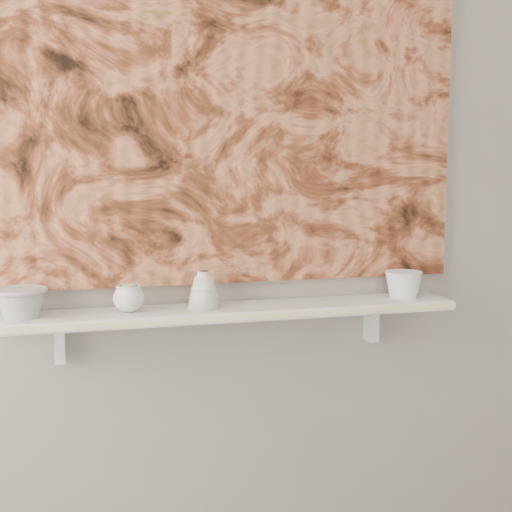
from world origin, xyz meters
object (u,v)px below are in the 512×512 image
object	(u,v)px
bowl_grey	(21,302)
painting	(222,100)
bell_vessel	(204,290)
shelf	(229,312)
bowl_white	(403,284)
cup_cream	(129,298)

from	to	relation	value
bowl_grey	painting	bearing A→B (deg)	7.79
bell_vessel	shelf	bearing A→B (deg)	0.00
bell_vessel	bowl_white	size ratio (longest dim) A/B	0.93
bowl_white	cup_cream	bearing A→B (deg)	180.00
shelf	bowl_grey	distance (m)	0.59
painting	bowl_grey	xyz separation A→B (m)	(-0.59, -0.08, -0.57)
cup_cream	bowl_white	bearing A→B (deg)	0.00
bowl_grey	bowl_white	xyz separation A→B (m)	(1.16, 0.00, -0.00)
shelf	painting	size ratio (longest dim) A/B	0.93
cup_cream	bell_vessel	bearing A→B (deg)	0.00
shelf	painting	world-z (taller)	painting
cup_cream	bell_vessel	world-z (taller)	bell_vessel
painting	bowl_white	world-z (taller)	painting
cup_cream	bowl_white	world-z (taller)	bowl_white
shelf	bowl_grey	xyz separation A→B (m)	(-0.59, 0.00, 0.06)
painting	bowl_grey	world-z (taller)	painting
bowl_grey	bowl_white	distance (m)	1.16
bell_vessel	painting	bearing A→B (deg)	46.56
bell_vessel	cup_cream	bearing A→B (deg)	180.00
bowl_grey	bell_vessel	distance (m)	0.51
painting	cup_cream	size ratio (longest dim) A/B	16.92
bowl_white	bowl_grey	bearing A→B (deg)	180.00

